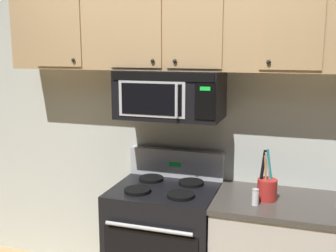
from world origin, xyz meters
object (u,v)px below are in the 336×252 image
at_px(stove_range, 165,243).
at_px(salt_shaker, 255,197).
at_px(over_range_microwave, 170,94).
at_px(utensil_crock_red, 267,188).

height_order(stove_range, salt_shaker, stove_range).
bearing_deg(over_range_microwave, stove_range, -89.86).
distance_m(over_range_microwave, salt_shaker, 0.94).
height_order(over_range_microwave, utensil_crock_red, over_range_microwave).
xyz_separation_m(utensil_crock_red, salt_shaker, (-0.06, -0.12, -0.03)).
distance_m(stove_range, over_range_microwave, 1.11).
bearing_deg(salt_shaker, over_range_microwave, 159.42).
bearing_deg(utensil_crock_red, salt_shaker, -118.16).
bearing_deg(stove_range, salt_shaker, -11.30).
bearing_deg(stove_range, utensil_crock_red, -1.18).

